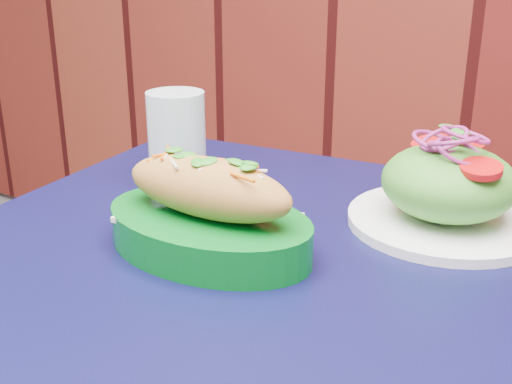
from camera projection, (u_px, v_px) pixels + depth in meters
The scene contains 4 objects.
cafe_table at pixel (270, 340), 0.71m from camera, with size 0.89×0.89×0.75m.
banh_mi_basket at pixel (208, 213), 0.71m from camera, with size 0.25×0.17×0.12m.
salad_plate at pixel (448, 189), 0.77m from camera, with size 0.24×0.24×0.12m.
water_glass at pixel (177, 138), 0.91m from camera, with size 0.08×0.08×0.13m, color silver.
Camera 1 is at (0.44, 1.33, 1.07)m, focal length 45.00 mm.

